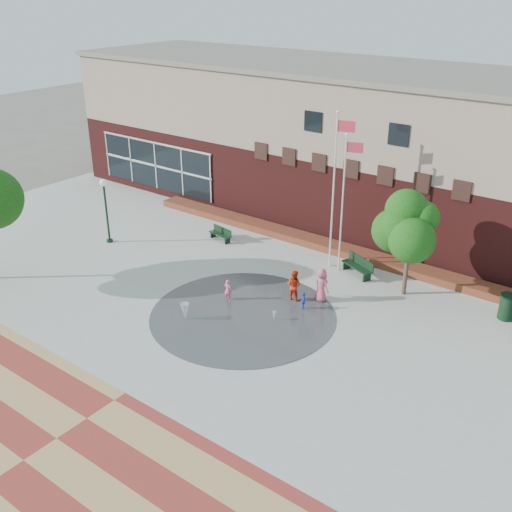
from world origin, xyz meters
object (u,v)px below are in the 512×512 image
Objects in this scene: flagpole_left at (335,184)px; child_splash at (228,290)px; bench_left at (220,236)px; trash_can at (507,307)px; flagpole_right at (344,197)px.

child_splash is (-1.98, -6.08, -4.02)m from flagpole_left.
flagpole_left is 5.11× the size of bench_left.
bench_left is at bearing -176.67° from trash_can.
child_splash is at bearing -131.35° from flagpole_right.
child_splash is (4.85, -5.22, 0.29)m from bench_left.
child_splash is (-11.01, -6.14, -0.08)m from trash_can.
flagpole_left reaches higher than trash_can.
flagpole_left is 7.61× the size of child_splash.
bench_left is 7.13m from child_splash.
flagpole_left is at bearing -117.02° from child_splash.
trash_can reaches higher than child_splash.
flagpole_right is (0.63, -0.13, -0.52)m from flagpole_left.
child_splash is at bearing -150.85° from trash_can.
flagpole_left reaches higher than child_splash.
flagpole_left is 7.55m from child_splash.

